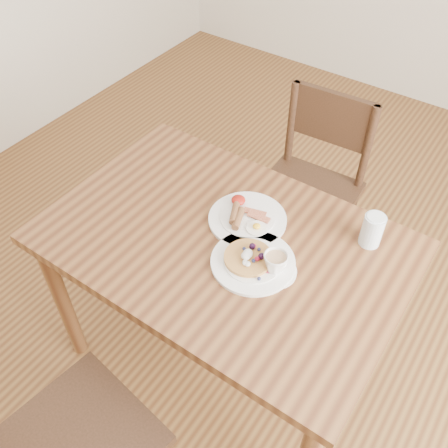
# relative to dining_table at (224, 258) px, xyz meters

# --- Properties ---
(ground) EXTENTS (5.00, 5.00, 0.00)m
(ground) POSITION_rel_dining_table_xyz_m (0.00, 0.00, -0.65)
(ground) COLOR #593319
(ground) RESTS_ON ground
(dining_table) EXTENTS (1.20, 0.80, 0.75)m
(dining_table) POSITION_rel_dining_table_xyz_m (0.00, 0.00, 0.00)
(dining_table) COLOR brown
(dining_table) RESTS_ON ground
(chair_far) EXTENTS (0.44, 0.44, 0.88)m
(chair_far) POSITION_rel_dining_table_xyz_m (-0.01, 0.70, -0.16)
(chair_far) COLOR #3F2416
(chair_far) RESTS_ON ground
(pancake_plate) EXTENTS (0.27, 0.27, 0.06)m
(pancake_plate) POSITION_rel_dining_table_xyz_m (0.14, -0.03, 0.11)
(pancake_plate) COLOR white
(pancake_plate) RESTS_ON dining_table
(breakfast_plate) EXTENTS (0.27, 0.27, 0.04)m
(breakfast_plate) POSITION_rel_dining_table_xyz_m (0.01, 0.12, 0.11)
(breakfast_plate) COLOR white
(breakfast_plate) RESTS_ON dining_table
(teacup_saucer) EXTENTS (0.14, 0.14, 0.08)m
(teacup_saucer) POSITION_rel_dining_table_xyz_m (0.21, -0.03, 0.13)
(teacup_saucer) COLOR white
(teacup_saucer) RESTS_ON dining_table
(water_glass) EXTENTS (0.07, 0.07, 0.12)m
(water_glass) POSITION_rel_dining_table_xyz_m (0.40, 0.26, 0.16)
(water_glass) COLOR silver
(water_glass) RESTS_ON dining_table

